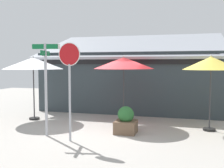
{
  "coord_description": "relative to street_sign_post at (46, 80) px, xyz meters",
  "views": [
    {
      "loc": [
        2.89,
        -9.01,
        2.41
      ],
      "look_at": [
        0.02,
        1.2,
        1.6
      ],
      "focal_mm": 42.81,
      "sensor_mm": 36.0,
      "label": 1
    }
  ],
  "objects": [
    {
      "name": "sidewalk_planter",
      "position": [
        2.48,
        1.03,
        -1.47
      ],
      "size": [
        0.73,
        0.73,
        0.94
      ],
      "color": "brown",
      "rests_on": "ground"
    },
    {
      "name": "patio_umbrella_mustard_right",
      "position": [
        5.3,
        2.2,
        0.53
      ],
      "size": [
        1.99,
        1.99,
        2.73
      ],
      "color": "black",
      "rests_on": "ground"
    },
    {
      "name": "cafe_building",
      "position": [
        1.66,
        6.35,
        -0.31
      ],
      "size": [
        9.34,
        5.07,
        4.16
      ],
      "color": "#333D42",
      "rests_on": "ground"
    },
    {
      "name": "street_sign_post",
      "position": [
        0.0,
        0.0,
        0.0
      ],
      "size": [
        0.92,
        0.86,
        3.07
      ],
      "color": "#A8AAB2",
      "rests_on": "ground"
    },
    {
      "name": "patio_umbrella_crimson_center",
      "position": [
        2.09,
        2.35,
        0.54
      ],
      "size": [
        2.37,
        2.37,
        2.73
      ],
      "color": "black",
      "rests_on": "ground"
    },
    {
      "name": "stop_sign",
      "position": [
        1.02,
        -0.36,
        0.21
      ],
      "size": [
        0.71,
        0.07,
        3.05
      ],
      "color": "#A8AAB2",
      "rests_on": "ground"
    },
    {
      "name": "ground_plane",
      "position": [
        1.59,
        1.14,
        -1.93
      ],
      "size": [
        28.0,
        28.0,
        0.1
      ],
      "primitive_type": "cube",
      "color": "#ADA8A0"
    },
    {
      "name": "patio_umbrella_ivory_left",
      "position": [
        -1.85,
        2.21,
        0.54
      ],
      "size": [
        2.55,
        2.55,
        2.75
      ],
      "color": "black",
      "rests_on": "ground"
    }
  ]
}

